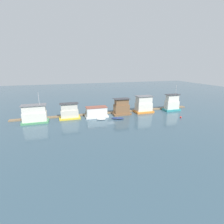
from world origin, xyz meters
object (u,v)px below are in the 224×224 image
Objects in this scene: mooring_post_far_right at (99,112)px; mooring_post_near_left at (86,114)px; houseboat_yellow at (69,112)px; houseboat_teal at (172,104)px; houseboat_white at (96,112)px; houseboat_brown at (121,108)px; buoy_red at (181,117)px; dinghy_navy at (118,118)px; mooring_post_near_right at (140,109)px; dinghy_white at (101,119)px; houseboat_green at (35,114)px; houseboat_orange at (144,105)px.

mooring_post_near_left is at bearing 180.00° from mooring_post_far_right.
houseboat_teal reaches higher than houseboat_yellow.
houseboat_white is 8.37m from houseboat_brown.
buoy_red is (22.76, -10.80, -0.57)m from mooring_post_far_right.
dinghy_navy is (13.64, -4.59, -1.81)m from houseboat_yellow.
dinghy_navy is at bearing -18.60° from houseboat_yellow.
houseboat_teal reaches higher than mooring_post_near_left.
mooring_post_near_right is (10.36, 6.09, 0.56)m from dinghy_navy.
buoy_red is (23.40, -5.43, 0.02)m from dinghy_white.
houseboat_green is at bearing -179.40° from houseboat_teal.
houseboat_yellow is 0.99× the size of houseboat_orange.
mooring_post_near_right is (-0.45, 1.35, -1.74)m from houseboat_orange.
houseboat_yellow is 3.66× the size of mooring_post_near_right.
houseboat_orange reaches higher than houseboat_white.
houseboat_brown is at bearing -0.63° from houseboat_yellow.
houseboat_green is 14.78m from mooring_post_near_left.
dinghy_white is 16.15m from mooring_post_near_right.
houseboat_orange is 0.69× the size of houseboat_teal.
mooring_post_near_left is (-29.97, 1.99, -1.75)m from houseboat_teal.
houseboat_green is at bearing 171.06° from dinghy_navy.
dinghy_navy is (-10.81, -4.74, -2.31)m from houseboat_orange.
houseboat_teal is 6.01× the size of mooring_post_near_left.
houseboat_brown is 5.57m from dinghy_navy.
buoy_red reaches higher than dinghy_white.
mooring_post_far_right reaches higher than dinghy_navy.
houseboat_green is 19.08m from mooring_post_far_right.
houseboat_green is at bearing 168.67° from buoy_red.
mooring_post_far_right is (-15.03, 1.35, -1.73)m from houseboat_orange.
mooring_post_near_left is at bearing 176.20° from houseboat_teal.
mooring_post_far_right is at bearing 174.86° from houseboat_orange.
houseboat_green is 1.39× the size of houseboat_yellow.
houseboat_brown is 11.57m from mooring_post_near_left.
mooring_post_far_right reaches higher than mooring_post_near_left.
houseboat_orange reaches higher than mooring_post_near_right.
houseboat_green is at bearing -175.80° from mooring_post_near_right.
houseboat_green is 9.50m from houseboat_yellow.
houseboat_brown reaches higher than dinghy_white.
houseboat_teal is 2.29× the size of dinghy_navy.
dinghy_white is 5.21× the size of buoy_red.
mooring_post_near_left is at bearing 124.85° from dinghy_white.
mooring_post_near_left is at bearing 9.63° from houseboat_green.
houseboat_orange is at bearing -5.14° from mooring_post_far_right.
mooring_post_near_left is (-3.73, 5.36, 0.50)m from dinghy_white.
houseboat_teal is at bearing 10.86° from dinghy_navy.
buoy_red is (7.73, -9.45, -2.30)m from houseboat_orange.
mooring_post_near_left is 4.38m from mooring_post_far_right.
houseboat_brown is 7.31m from mooring_post_far_right.
houseboat_orange is 16.35m from dinghy_white.
buoy_red is (15.79, -9.12, -2.00)m from houseboat_brown.
houseboat_yellow is 5.42m from mooring_post_near_left.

